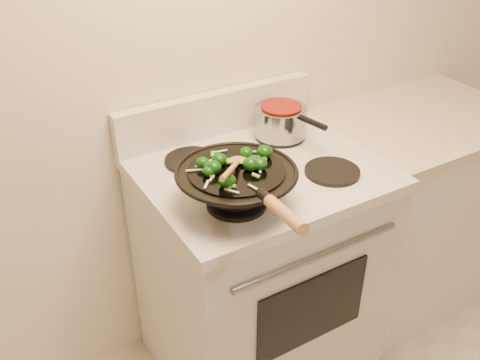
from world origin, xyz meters
TOP-DOWN VIEW (x-y plane):
  - stove at (-0.05, 1.17)m, footprint 0.78×0.67m
  - counter_unit at (0.74, 1.20)m, footprint 0.84×0.62m
  - wok at (-0.23, 1.02)m, footprint 0.36×0.59m
  - stirfry at (-0.23, 1.02)m, footprint 0.26×0.26m
  - wooden_spoon at (-0.25, 1.00)m, footprint 0.19×0.21m
  - saucepan at (0.13, 1.32)m, footprint 0.19×0.30m

SIDE VIEW (x-z plane):
  - counter_unit at x=0.74m, z-range 0.00..0.91m
  - stove at x=-0.05m, z-range -0.07..1.01m
  - saucepan at x=0.13m, z-range 0.93..1.04m
  - wok at x=-0.23m, z-range 0.90..1.09m
  - stirfry at x=-0.23m, z-range 1.04..1.08m
  - wooden_spoon at x=-0.25m, z-range 1.03..1.12m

